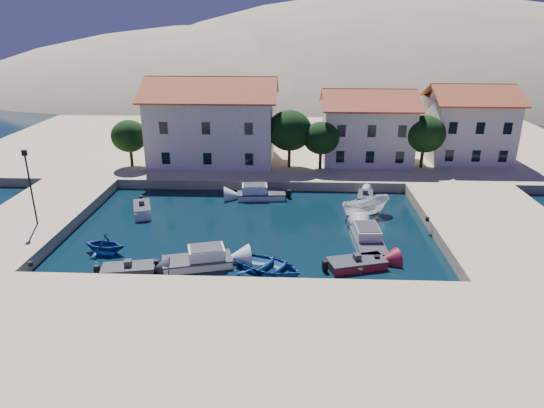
{
  "coord_description": "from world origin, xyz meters",
  "views": [
    {
      "loc": [
        3.43,
        -27.75,
        16.66
      ],
      "look_at": [
        1.7,
        10.81,
        2.0
      ],
      "focal_mm": 32.0,
      "sensor_mm": 36.0,
      "label": 1
    }
  ],
  "objects": [
    {
      "name": "cabin_cruiser_north",
      "position": [
        0.32,
        17.69,
        0.48
      ],
      "size": [
        4.93,
        2.45,
        1.6
      ],
      "rotation": [
        0.0,
        0.0,
        3.24
      ],
      "color": "white",
      "rests_on": "ground"
    },
    {
      "name": "building_mid",
      "position": [
        12.0,
        29.0,
        5.22
      ],
      "size": [
        10.5,
        8.4,
        8.3
      ],
      "color": "beige",
      "rests_on": "quay_north"
    },
    {
      "name": "motorboat_grey_sw",
      "position": [
        -7.95,
        1.83,
        0.3
      ],
      "size": [
        3.88,
        2.26,
        1.25
      ],
      "rotation": [
        0.0,
        0.0,
        0.19
      ],
      "color": "#35353A",
      "rests_on": "ground"
    },
    {
      "name": "quay_north",
      "position": [
        2.0,
        38.0,
        0.5
      ],
      "size": [
        80.0,
        36.0,
        1.0
      ],
      "primitive_type": "cube",
      "color": "beige",
      "rests_on": "ground"
    },
    {
      "name": "hills",
      "position": [
        20.64,
        123.62,
        -23.4
      ],
      "size": [
        254.0,
        176.0,
        99.0
      ],
      "color": "tan",
      "rests_on": "ground"
    },
    {
      "name": "ground",
      "position": [
        0.0,
        0.0,
        0.0
      ],
      "size": [
        400.0,
        400.0,
        0.0
      ],
      "primitive_type": "plane",
      "color": "black",
      "rests_on": "ground"
    },
    {
      "name": "cabin_cruiser_east",
      "position": [
        9.43,
        6.97,
        0.48
      ],
      "size": [
        2.43,
        5.44,
        1.6
      ],
      "rotation": [
        0.0,
        0.0,
        1.62
      ],
      "color": "white",
      "rests_on": "ground"
    },
    {
      "name": "quay_east",
      "position": [
        20.5,
        10.0,
        0.5
      ],
      "size": [
        11.0,
        20.0,
        1.0
      ],
      "primitive_type": "cube",
      "color": "beige",
      "rests_on": "ground"
    },
    {
      "name": "motorboat_red_se",
      "position": [
        8.13,
        3.51,
        0.29
      ],
      "size": [
        4.46,
        2.91,
        1.25
      ],
      "rotation": [
        0.0,
        0.0,
        0.28
      ],
      "color": "maroon",
      "rests_on": "ground"
    },
    {
      "name": "rowboat_south",
      "position": [
        1.87,
        2.69,
        0.0
      ],
      "size": [
        5.98,
        5.33,
        1.02
      ],
      "primitive_type": "imported",
      "rotation": [
        0.0,
        0.0,
        1.12
      ],
      "color": "navy",
      "rests_on": "ground"
    },
    {
      "name": "building_left",
      "position": [
        -6.0,
        28.0,
        5.94
      ],
      "size": [
        14.7,
        9.45,
        9.7
      ],
      "color": "beige",
      "rests_on": "quay_north"
    },
    {
      "name": "boat_east",
      "position": [
        10.07,
        13.42,
        0.0
      ],
      "size": [
        5.18,
        3.78,
        1.88
      ],
      "primitive_type": "imported",
      "rotation": [
        0.0,
        0.0,
        2.03
      ],
      "color": "white",
      "rests_on": "ground"
    },
    {
      "name": "quay_west",
      "position": [
        -19.0,
        10.0,
        0.5
      ],
      "size": [
        8.0,
        20.0,
        1.0
      ],
      "primitive_type": "cube",
      "color": "beige",
      "rests_on": "ground"
    },
    {
      "name": "rowboat_west",
      "position": [
        -10.84,
        5.03,
        0.0
      ],
      "size": [
        3.81,
        3.45,
        1.75
      ],
      "primitive_type": "imported",
      "rotation": [
        0.0,
        0.0,
        -1.76
      ],
      "color": "navy",
      "rests_on": "ground"
    },
    {
      "name": "bollards",
      "position": [
        2.8,
        3.87,
        1.15
      ],
      "size": [
        29.36,
        9.56,
        0.3
      ],
      "color": "black",
      "rests_on": "ground"
    },
    {
      "name": "cabin_cruiser_south",
      "position": [
        -3.35,
        3.18,
        0.48
      ],
      "size": [
        5.32,
        3.34,
        1.6
      ],
      "rotation": [
        0.0,
        0.0,
        0.27
      ],
      "color": "white",
      "rests_on": "ground"
    },
    {
      "name": "trees",
      "position": [
        4.51,
        25.46,
        4.84
      ],
      "size": [
        37.3,
        5.3,
        6.45
      ],
      "color": "#382314",
      "rests_on": "quay_north"
    },
    {
      "name": "quay_south",
      "position": [
        0.0,
        -6.0,
        0.5
      ],
      "size": [
        52.0,
        12.0,
        1.0
      ],
      "primitive_type": "cube",
      "color": "beige",
      "rests_on": "ground"
    },
    {
      "name": "motorboat_white_ne",
      "position": [
        10.62,
        17.63,
        0.3
      ],
      "size": [
        1.97,
        3.31,
        1.25
      ],
      "rotation": [
        0.0,
        0.0,
        1.39
      ],
      "color": "white",
      "rests_on": "ground"
    },
    {
      "name": "motorboat_white_west",
      "position": [
        -10.57,
        13.73,
        0.3
      ],
      "size": [
        2.47,
        3.66,
        1.25
      ],
      "rotation": [
        0.0,
        0.0,
        -1.25
      ],
      "color": "white",
      "rests_on": "ground"
    },
    {
      "name": "lamppost",
      "position": [
        -17.5,
        8.0,
        4.75
      ],
      "size": [
        0.35,
        0.25,
        6.22
      ],
      "color": "black",
      "rests_on": "quay_west"
    },
    {
      "name": "building_right",
      "position": [
        24.0,
        30.0,
        5.47
      ],
      "size": [
        9.45,
        8.4,
        8.8
      ],
      "color": "beige",
      "rests_on": "quay_north"
    }
  ]
}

